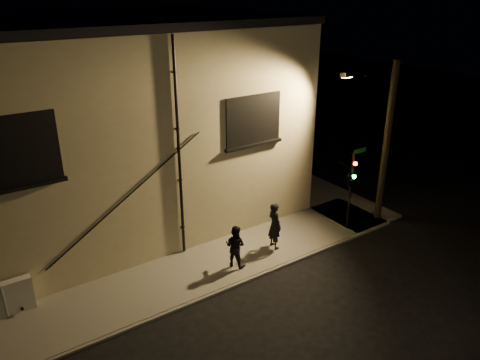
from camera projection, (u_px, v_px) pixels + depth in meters
ground at (264, 273)px, 17.45m from camera, size 90.00×90.00×0.00m
sidewalk at (227, 219)px, 21.40m from camera, size 21.00×16.00×0.12m
building at (92, 118)px, 21.01m from camera, size 16.20×12.23×8.80m
utility_cabinet at (3, 300)px, 14.84m from camera, size 1.80×0.30×1.18m
pedestrian_a at (275, 226)px, 18.62m from camera, size 0.51×0.74×1.95m
pedestrian_b at (235, 246)px, 17.44m from camera, size 0.94×1.01×1.66m
traffic_signal at (350, 178)px, 19.40m from camera, size 1.33×2.11×3.57m
streetlamp_pole at (384, 140)px, 20.01m from camera, size 2.02×1.39×7.19m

